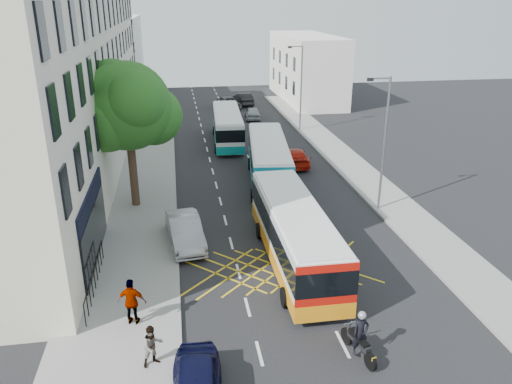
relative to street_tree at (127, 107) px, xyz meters
name	(u,v)px	position (x,y,z in m)	size (l,w,h in m)	color
ground	(343,344)	(8.51, -14.97, -6.29)	(120.00, 120.00, 0.00)	black
pavement_left	(136,205)	(0.01, 0.03, -6.22)	(5.00, 70.00, 0.15)	gray
pavement_right	(378,190)	(16.01, 0.03, -6.22)	(3.00, 70.00, 0.15)	gray
terrace_main	(60,78)	(-5.49, 9.52, 0.46)	(8.30, 45.00, 13.50)	beige
terrace_far	(108,57)	(-5.49, 40.03, -1.29)	(8.00, 20.00, 10.00)	silver
building_right	(306,68)	(19.51, 33.03, -2.29)	(6.00, 18.00, 8.00)	silver
street_tree	(127,107)	(0.00, 0.00, 0.00)	(6.30, 5.70, 8.80)	#382619
lamp_near	(383,138)	(14.71, -2.97, -1.68)	(1.45, 0.15, 8.00)	slate
lamp_far	(300,84)	(14.71, 17.03, -1.68)	(1.45, 0.15, 8.00)	slate
railings	(94,277)	(-1.19, -9.67, -5.57)	(0.08, 5.60, 1.14)	black
bus_near	(295,234)	(8.12, -8.58, -4.69)	(2.74, 10.82, 3.04)	silver
bus_mid	(269,161)	(9.03, 3.01, -4.68)	(3.83, 11.10, 3.06)	silver
bus_far	(228,126)	(7.33, 13.97, -4.79)	(2.98, 10.28, 2.85)	silver
motorbike	(360,335)	(8.85, -15.70, -5.38)	(0.81, 2.15, 1.94)	black
parked_car_silver	(185,231)	(2.91, -5.67, -5.52)	(1.63, 4.66, 1.54)	#95979C
red_hatchback	(295,157)	(11.78, 6.60, -5.64)	(1.84, 4.52, 1.31)	#AB1607
distant_car_grey	(229,103)	(9.05, 28.50, -5.61)	(2.26, 4.90, 1.36)	#3D4044
distant_car_silver	(252,113)	(11.01, 22.92, -5.64)	(1.55, 3.85, 1.31)	#9C9FA4
distant_car_dark	(243,99)	(11.09, 30.63, -5.56)	(1.56, 4.47, 1.47)	black
pedestrian_near	(153,346)	(1.51, -15.10, -5.36)	(0.76, 0.60, 1.57)	gray
pedestrian_far	(132,302)	(0.65, -12.52, -5.16)	(1.15, 0.48, 1.97)	gray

